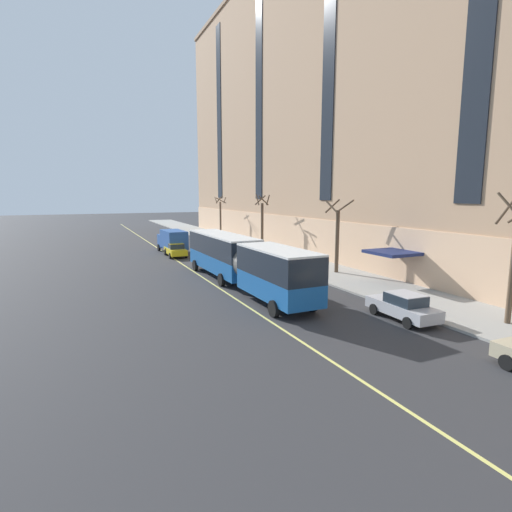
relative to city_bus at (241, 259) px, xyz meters
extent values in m
plane|color=#303033|center=(-0.11, -1.06, -2.14)|extent=(260.00, 260.00, 0.00)
cube|color=#9E9B93|center=(9.40, 1.94, -2.06)|extent=(5.98, 160.00, 0.15)
cube|color=tan|center=(18.40, -1.06, 16.73)|extent=(12.00, 110.00, 37.73)
cube|color=#E5B68D|center=(12.33, -1.06, 0.06)|extent=(0.14, 110.00, 4.40)
cube|color=navy|center=(10.80, -4.44, 0.46)|extent=(3.20, 3.40, 0.24)
cube|color=#1E232B|center=(12.35, 7.19, 18.61)|extent=(0.10, 2.00, 28.67)
cube|color=#1E232B|center=(12.35, 23.69, 18.61)|extent=(0.10, 2.00, 28.67)
cube|color=#1E232B|center=(12.35, 40.19, 18.61)|extent=(0.10, 2.00, 28.67)
cube|color=#19569E|center=(-0.07, 4.03, -0.85)|extent=(2.78, 10.81, 1.33)
cube|color=black|center=(-0.07, 4.03, 0.62)|extent=(2.79, 10.81, 1.62)
cube|color=silver|center=(-0.07, 4.03, 1.50)|extent=(2.80, 10.81, 0.12)
cube|color=#19232D|center=(-0.16, 9.44, 0.46)|extent=(2.38, 0.12, 1.22)
cube|color=orange|center=(-0.16, 9.45, 1.26)|extent=(1.81, 0.09, 0.28)
cube|color=black|center=(-0.16, 9.46, -1.42)|extent=(2.54, 0.16, 0.24)
cube|color=white|center=(-1.07, 9.44, -1.17)|extent=(0.28, 0.06, 0.18)
cube|color=white|center=(0.74, 9.47, -1.17)|extent=(0.28, 0.06, 0.18)
cylinder|color=#595651|center=(0.03, -1.86, -0.04)|extent=(2.48, 1.04, 2.46)
cube|color=#19569E|center=(0.10, -5.93, -0.85)|extent=(2.71, 7.19, 1.33)
cube|color=black|center=(0.10, -5.93, 0.62)|extent=(2.73, 7.19, 1.62)
cube|color=silver|center=(0.10, -5.93, 1.50)|extent=(2.74, 7.19, 0.12)
cylinder|color=black|center=(-1.43, 7.77, -1.64)|extent=(0.32, 1.01, 1.00)
cylinder|color=black|center=(1.16, 7.81, -1.64)|extent=(0.32, 1.01, 1.00)
cylinder|color=black|center=(-1.31, 0.77, -1.64)|extent=(0.32, 1.01, 1.00)
cylinder|color=black|center=(1.28, 0.82, -1.64)|extent=(0.32, 1.01, 1.00)
cylinder|color=black|center=(-1.16, -7.92, -1.64)|extent=(0.32, 1.01, 1.00)
cylinder|color=black|center=(1.43, -7.87, -1.64)|extent=(0.32, 1.01, 1.00)
cube|color=#4C4C51|center=(5.28, 25.09, -1.50)|extent=(1.92, 4.61, 0.64)
cube|color=#232D38|center=(5.27, 24.86, -0.90)|extent=(1.63, 2.10, 0.56)
cube|color=#4C4C51|center=(5.27, 24.86, -0.60)|extent=(1.59, 2.01, 0.04)
cylinder|color=black|center=(4.45, 26.53, -1.82)|extent=(0.24, 0.65, 0.64)
cylinder|color=black|center=(6.20, 26.47, -1.82)|extent=(0.24, 0.65, 0.64)
cylinder|color=black|center=(4.36, 23.70, -1.82)|extent=(0.24, 0.65, 0.64)
cylinder|color=black|center=(6.11, 23.65, -1.82)|extent=(0.24, 0.65, 0.64)
cube|color=#4C4C51|center=(5.31, 7.12, -1.50)|extent=(1.89, 4.31, 0.64)
cube|color=#232D38|center=(5.31, 6.91, -0.90)|extent=(1.62, 1.95, 0.56)
cube|color=#4C4C51|center=(5.31, 6.91, -0.60)|extent=(1.58, 1.87, 0.04)
cylinder|color=black|center=(4.40, 8.42, -1.82)|extent=(0.23, 0.64, 0.64)
cylinder|color=black|center=(6.16, 8.46, -1.82)|extent=(0.23, 0.64, 0.64)
cylinder|color=black|center=(4.46, 5.78, -1.82)|extent=(0.23, 0.64, 0.64)
cylinder|color=black|center=(6.22, 5.82, -1.82)|extent=(0.23, 0.64, 0.64)
cylinder|color=black|center=(4.26, -18.06, -1.82)|extent=(0.24, 0.65, 0.64)
cube|color=#B7B7BC|center=(5.27, -11.29, -1.50)|extent=(1.87, 4.50, 0.64)
cube|color=#232D38|center=(5.26, -11.51, -0.90)|extent=(1.58, 2.05, 0.56)
cube|color=#B7B7BC|center=(5.26, -11.51, -0.60)|extent=(1.54, 1.96, 0.04)
cylinder|color=black|center=(4.48, -9.88, -1.82)|extent=(0.24, 0.65, 0.64)
cylinder|color=black|center=(6.16, -9.94, -1.82)|extent=(0.24, 0.65, 0.64)
cylinder|color=black|center=(4.38, -12.63, -1.82)|extent=(0.24, 0.65, 0.64)
cylinder|color=black|center=(6.06, -12.69, -1.82)|extent=(0.24, 0.65, 0.64)
cube|color=#285199|center=(-0.88, 18.94, -0.38)|extent=(2.34, 4.85, 2.11)
cube|color=#285199|center=(-0.99, 22.38, -0.89)|extent=(2.14, 1.76, 1.60)
cube|color=#1E2833|center=(-1.01, 23.26, -0.64)|extent=(1.87, 0.14, 0.80)
cylinder|color=black|center=(-2.03, 22.35, -1.72)|extent=(0.29, 0.85, 0.84)
cylinder|color=black|center=(0.06, 22.41, -1.72)|extent=(0.29, 0.85, 0.84)
cylinder|color=black|center=(-1.91, 18.32, -1.72)|extent=(0.29, 0.85, 0.84)
cylinder|color=black|center=(0.18, 18.38, -1.72)|extent=(0.29, 0.85, 0.84)
cube|color=yellow|center=(-1.15, 17.09, -1.50)|extent=(1.88, 4.69, 0.64)
cube|color=#232D38|center=(-1.16, 16.86, -0.90)|extent=(1.62, 2.13, 0.56)
cube|color=yellow|center=(-1.16, 16.86, -0.60)|extent=(1.58, 2.03, 0.04)
cylinder|color=black|center=(-2.00, 18.56, -1.82)|extent=(0.23, 0.64, 0.64)
cylinder|color=black|center=(-0.25, 18.52, -1.82)|extent=(0.23, 0.64, 0.64)
cylinder|color=black|center=(-2.06, 15.67, -1.82)|extent=(0.23, 0.64, 0.64)
cylinder|color=black|center=(-0.30, 15.63, -1.82)|extent=(0.23, 0.64, 0.64)
cylinder|color=brown|center=(9.68, -14.45, 0.79)|extent=(0.30, 0.30, 5.56)
cylinder|color=brown|center=(9.65, -13.77, 3.98)|extent=(1.46, 0.19, 1.33)
cylinder|color=brown|center=(8.96, -14.58, 4.17)|extent=(0.41, 1.57, 1.68)
cylinder|color=brown|center=(9.68, 1.20, 0.76)|extent=(0.34, 0.34, 5.50)
cylinder|color=brown|center=(10.56, 1.41, 3.85)|extent=(0.59, 1.88, 1.20)
cylinder|color=brown|center=(9.60, 1.95, 3.86)|extent=(1.61, 0.31, 1.22)
cylinder|color=brown|center=(8.96, 1.11, 3.80)|extent=(0.34, 1.54, 1.10)
cylinder|color=brown|center=(9.68, 16.84, 0.92)|extent=(0.33, 0.33, 5.81)
cylinder|color=brown|center=(10.38, 16.68, 4.20)|extent=(0.50, 1.52, 1.26)
cylinder|color=brown|center=(9.72, 17.51, 4.18)|extent=(1.43, 0.25, 1.23)
cylinder|color=brown|center=(9.07, 16.93, 4.24)|extent=(0.33, 1.33, 1.34)
cylinder|color=brown|center=(9.56, 16.26, 4.17)|extent=(1.30, 0.39, 1.20)
cylinder|color=brown|center=(9.68, 32.49, 0.86)|extent=(0.28, 0.28, 5.70)
cylinder|color=brown|center=(10.38, 32.38, 3.95)|extent=(0.36, 1.50, 0.98)
cylinder|color=brown|center=(9.69, 33.02, 4.08)|extent=(1.16, 0.16, 1.23)
cylinder|color=brown|center=(8.98, 32.55, 3.98)|extent=(0.26, 1.49, 1.05)
cylinder|color=brown|center=(9.56, 31.71, 3.92)|extent=(1.63, 0.38, 0.93)
cylinder|color=red|center=(6.91, 8.99, -1.71)|extent=(0.24, 0.24, 0.55)
sphere|color=silver|center=(6.91, 8.99, -1.37)|extent=(0.20, 0.20, 0.20)
cylinder|color=silver|center=(6.75, 8.99, -1.66)|extent=(0.10, 0.09, 0.09)
cylinder|color=silver|center=(7.07, 8.99, -1.66)|extent=(0.10, 0.09, 0.09)
cube|color=#E0D66B|center=(-1.70, 1.94, -2.13)|extent=(0.16, 140.00, 0.01)
camera|label=1|loc=(-11.22, -27.79, 4.89)|focal=28.00mm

